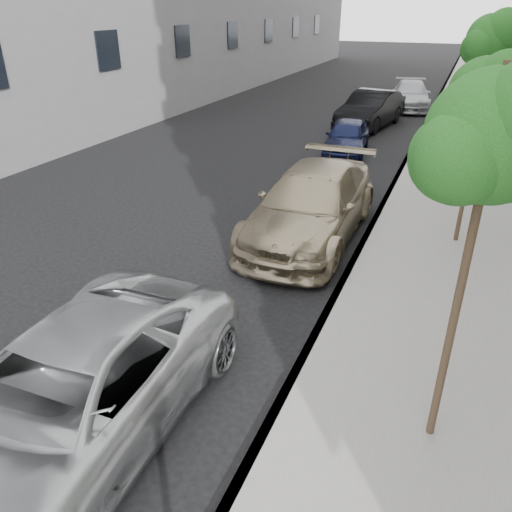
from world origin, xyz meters
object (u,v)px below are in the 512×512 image
Objects in this scene: sedan_blue at (347,137)px; sedan_black at (371,109)px; tree_near at (496,138)px; tree_mid at (486,93)px; minivan at (69,395)px; suv at (312,205)px; sedan_rear at (410,95)px; tree_far at (491,38)px.

sedan_black is at bearing 84.28° from sedan_blue.
tree_mid is (0.00, 6.50, -0.52)m from tree_near.
tree_near is at bearing 21.61° from minivan.
suv is (0.92, 7.48, 0.05)m from minivan.
sedan_rear is at bearing 86.84° from minivan.
tree_mid is 0.88× the size of sedan_rear.
tree_far is 1.02× the size of sedan_rear.
minivan is at bearing -157.44° from tree_near.
sedan_blue is 4.95m from sedan_black.
tree_near reaches higher than suv.
sedan_black is at bearing -110.04° from sedan_rear.
minivan is 1.14× the size of sedan_rear.
suv is (-3.40, 5.68, -3.20)m from tree_near.
tree_mid is 0.86× the size of sedan_black.
minivan is (-4.32, -14.80, -3.45)m from tree_far.
suv is 1.16× the size of sedan_black.
tree_mid is 0.75× the size of suv.
tree_near is 0.83× the size of suv.
suv is (-3.40, -0.82, -2.68)m from tree_mid.
tree_far is 12.09m from sedan_rear.
sedan_blue is at bearing 89.29° from minivan.
tree_mid is 8.85m from sedan_blue.
tree_mid is at bearing -59.96° from sedan_black.
tree_mid is 6.54m from tree_far.
sedan_blue is 0.77× the size of sedan_rear.
sedan_blue is 10.51m from sedan_rear.
sedan_black is (-0.07, 4.95, 0.17)m from sedan_blue.
tree_near is 1.26× the size of sedan_blue.
minivan reaches higher than sedan_blue.
sedan_black is 1.01× the size of sedan_rear.
sedan_blue is (-0.06, 15.42, -0.14)m from minivan.
suv is 8.01m from sedan_blue.
minivan is at bearing -97.12° from suv.
tree_mid is 4.41m from suv.
suv is (-3.40, -7.32, -3.40)m from tree_far.
suv is 1.52× the size of sedan_blue.
sedan_black is at bearing 94.59° from suv.
tree_near is 6.52m from tree_mid.
suv is at bearing -166.46° from tree_mid.
tree_mid reaches higher than sedan_blue.
sedan_rear reaches higher than sedan_blue.
tree_near reaches higher than minivan.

